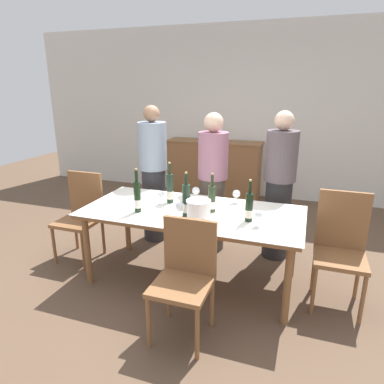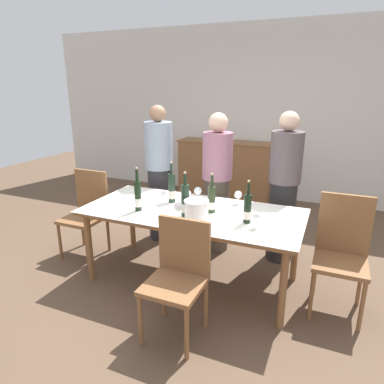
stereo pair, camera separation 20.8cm
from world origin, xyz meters
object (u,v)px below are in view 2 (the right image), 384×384
object	(u,v)px
chair_right_end	(342,247)
wine_bottle_3	(247,209)
wine_bottle_0	(172,189)
wine_glass_5	(198,191)
chair_left_end	(87,208)
wine_bottle_1	(212,200)
wine_glass_3	(256,217)
sideboard_cabinet	(225,169)
wine_glass_2	(163,195)
wine_glass_0	(188,194)
ice_bucket	(196,210)
wine_glass_4	(238,195)
dining_table	(192,216)
chair_near_front	(179,271)
wine_bottle_4	(186,201)
wine_bottle_2	(138,196)
wine_glass_1	(178,207)
person_guest_left	(217,184)
person_guest_right	(284,189)
person_host	(159,175)

from	to	relation	value
chair_right_end	wine_bottle_3	bearing A→B (deg)	-166.82
wine_bottle_0	wine_glass_5	size ratio (longest dim) A/B	2.95
chair_left_end	wine_bottle_3	bearing A→B (deg)	-5.48
wine_bottle_3	chair_left_end	world-z (taller)	wine_bottle_3
wine_bottle_1	wine_glass_3	world-z (taller)	wine_bottle_1
wine_glass_5	chair_left_end	xyz separation A→B (m)	(-1.25, -0.20, -0.29)
sideboard_cabinet	wine_bottle_0	world-z (taller)	wine_bottle_0
sideboard_cabinet	wine_glass_2	world-z (taller)	sideboard_cabinet
wine_bottle_3	wine_glass_0	world-z (taller)	wine_bottle_3
ice_bucket	wine_bottle_1	world-z (taller)	wine_bottle_1
wine_bottle_1	wine_glass_4	bearing A→B (deg)	63.14
dining_table	chair_right_end	bearing A→B (deg)	4.04
chair_near_front	wine_bottle_1	bearing A→B (deg)	90.67
dining_table	wine_glass_2	size ratio (longest dim) A/B	15.28
chair_right_end	wine_bottle_4	bearing A→B (deg)	-169.31
wine_glass_4	chair_right_end	distance (m)	1.03
wine_bottle_0	wine_bottle_2	size ratio (longest dim) A/B	1.00
dining_table	wine_glass_4	xyz separation A→B (m)	(0.34, 0.35, 0.15)
wine_bottle_0	wine_glass_1	bearing A→B (deg)	-56.67
person_guest_left	person_guest_right	size ratio (longest dim) A/B	0.98
wine_bottle_2	chair_near_front	xyz separation A→B (m)	(0.65, -0.51, -0.36)
wine_glass_4	chair_left_end	bearing A→B (deg)	-171.29
chair_right_end	wine_bottle_0	bearing A→B (deg)	178.20
wine_glass_5	chair_near_front	bearing A→B (deg)	-75.79
wine_bottle_1	person_guest_left	xyz separation A→B (m)	(-0.19, 0.70, -0.06)
wine_bottle_4	chair_left_end	xyz separation A→B (m)	(-1.32, 0.25, -0.34)
ice_bucket	chair_left_end	xyz separation A→B (m)	(-1.45, 0.32, -0.30)
chair_left_end	person_host	size ratio (longest dim) A/B	0.58
sideboard_cabinet	wine_glass_5	bearing A→B (deg)	-78.73
wine_glass_5	ice_bucket	bearing A→B (deg)	-69.09
ice_bucket	wine_glass_2	world-z (taller)	ice_bucket
ice_bucket	wine_bottle_2	xyz separation A→B (m)	(-0.60, 0.03, 0.04)
sideboard_cabinet	chair_right_end	bearing A→B (deg)	-54.43
person_host	person_guest_left	xyz separation A→B (m)	(0.74, -0.03, -0.03)
person_guest_left	wine_glass_1	bearing A→B (deg)	-90.91
wine_bottle_0	person_guest_right	xyz separation A→B (m)	(1.00, 0.63, -0.06)
wine_bottle_4	chair_right_end	world-z (taller)	wine_bottle_4
wine_glass_1	person_host	world-z (taller)	person_host
wine_bottle_1	wine_glass_4	xyz separation A→B (m)	(0.16, 0.32, -0.03)
ice_bucket	wine_bottle_3	bearing A→B (deg)	19.01
wine_bottle_3	person_guest_left	bearing A→B (deg)	124.10
wine_bottle_2	wine_glass_4	world-z (taller)	wine_bottle_2
wine_bottle_1	chair_near_front	world-z (taller)	wine_bottle_1
wine_bottle_3	person_host	xyz separation A→B (m)	(-1.30, 0.84, -0.03)
wine_bottle_3	wine_glass_4	bearing A→B (deg)	114.93
sideboard_cabinet	wine_glass_2	xyz separation A→B (m)	(0.19, -2.61, 0.34)
ice_bucket	person_guest_left	bearing A→B (deg)	98.74
wine_glass_1	wine_bottle_0	bearing A→B (deg)	123.33
wine_bottle_3	person_host	size ratio (longest dim) A/B	0.23
wine_glass_1	person_guest_right	xyz separation A→B (m)	(0.74, 1.02, -0.03)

